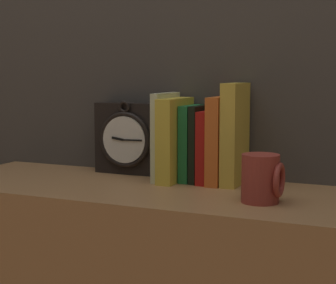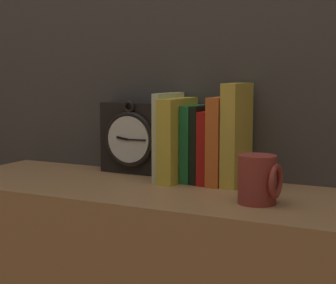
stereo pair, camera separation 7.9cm
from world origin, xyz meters
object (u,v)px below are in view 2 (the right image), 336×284
(book_slot2_green, at_px, (194,143))
(book_slot0_cream, at_px, (169,136))
(book_slot4_red, at_px, (211,147))
(book_slot3_black, at_px, (202,144))
(book_slot1_yellow, at_px, (178,140))
(book_slot6_yellow, at_px, (237,135))
(clock, at_px, (135,138))
(book_slot5_orange, at_px, (222,141))
(mug, at_px, (259,180))

(book_slot2_green, bearing_deg, book_slot0_cream, -167.37)
(book_slot4_red, bearing_deg, book_slot3_black, 173.71)
(book_slot2_green, bearing_deg, book_slot1_yellow, -148.59)
(book_slot6_yellow, bearing_deg, clock, 174.19)
(book_slot0_cream, xyz_separation_m, book_slot6_yellow, (0.18, 0.01, 0.01))
(book_slot3_black, xyz_separation_m, book_slot6_yellow, (0.09, -0.00, 0.03))
(book_slot2_green, bearing_deg, book_slot5_orange, -5.66)
(book_slot2_green, relative_size, mug, 1.86)
(book_slot1_yellow, xyz_separation_m, mug, (0.26, -0.15, -0.05))
(book_slot2_green, height_order, book_slot5_orange, book_slot5_orange)
(clock, xyz_separation_m, book_slot2_green, (0.19, -0.02, -0.00))
(book_slot2_green, xyz_separation_m, book_slot6_yellow, (0.12, -0.01, 0.03))
(book_slot2_green, xyz_separation_m, mug, (0.23, -0.17, -0.04))
(book_slot2_green, bearing_deg, book_slot4_red, -4.88)
(clock, bearing_deg, book_slot4_red, -6.96)
(book_slot6_yellow, xyz_separation_m, mug, (0.11, -0.16, -0.07))
(book_slot6_yellow, relative_size, mug, 2.42)
(book_slot6_yellow, bearing_deg, book_slot3_black, 177.02)
(clock, height_order, mug, clock)
(book_slot1_yellow, bearing_deg, book_slot4_red, 11.61)
(clock, bearing_deg, mug, -25.31)
(clock, xyz_separation_m, book_slot6_yellow, (0.30, -0.03, 0.03))
(clock, bearing_deg, book_slot0_cream, -17.50)
(book_slot1_yellow, bearing_deg, mug, -29.87)
(book_slot0_cream, xyz_separation_m, mug, (0.29, -0.16, -0.06))
(book_slot4_red, height_order, book_slot5_orange, book_slot5_orange)
(book_slot2_green, bearing_deg, book_slot6_yellow, -3.09)
(book_slot3_black, bearing_deg, book_slot5_orange, -6.61)
(clock, relative_size, book_slot1_yellow, 0.95)
(book_slot3_black, bearing_deg, book_slot4_red, -6.29)
(book_slot3_black, xyz_separation_m, book_slot5_orange, (0.05, -0.01, 0.01))
(book_slot4_red, bearing_deg, book_slot6_yellow, -1.84)
(book_slot3_black, bearing_deg, book_slot0_cream, -171.74)
(book_slot1_yellow, xyz_separation_m, book_slot6_yellow, (0.15, 0.01, 0.02))
(book_slot3_black, relative_size, book_slot6_yellow, 0.77)
(book_slot5_orange, bearing_deg, book_slot0_cream, -177.43)
(book_slot1_yellow, distance_m, mug, 0.30)
(book_slot5_orange, bearing_deg, book_slot1_yellow, -173.38)
(book_slot5_orange, distance_m, book_slot6_yellow, 0.04)
(book_slot4_red, relative_size, book_slot6_yellow, 0.72)
(book_slot6_yellow, bearing_deg, book_slot5_orange, -177.68)
(book_slot5_orange, bearing_deg, clock, 173.05)
(clock, distance_m, mug, 0.46)
(book_slot6_yellow, bearing_deg, book_slot1_yellow, -174.45)
(clock, height_order, book_slot3_black, clock)
(book_slot4_red, bearing_deg, book_slot5_orange, -6.86)
(book_slot2_green, height_order, mug, book_slot2_green)
(book_slot5_orange, xyz_separation_m, book_slot6_yellow, (0.04, 0.00, 0.02))
(book_slot1_yellow, height_order, book_slot2_green, book_slot1_yellow)
(book_slot2_green, xyz_separation_m, book_slot3_black, (0.02, -0.00, -0.00))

